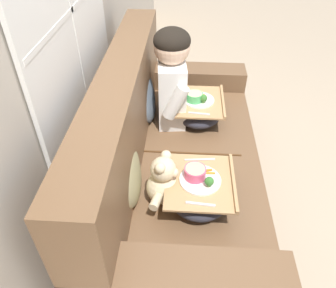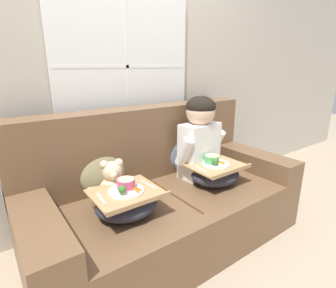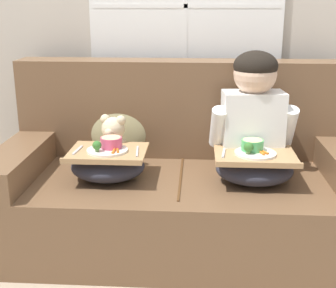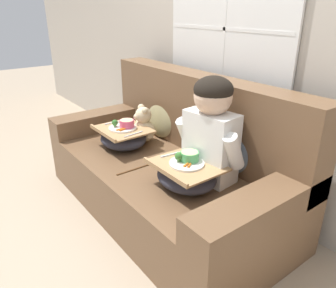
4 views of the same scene
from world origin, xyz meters
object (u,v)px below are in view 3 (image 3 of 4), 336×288
(throw_pillow_behind_teddy, at_px, (119,126))
(child_figure, at_px, (253,106))
(couch, at_px, (181,181))
(teddy_bear, at_px, (114,145))
(throw_pillow_behind_child, at_px, (248,129))
(lap_tray_child, at_px, (254,167))
(lap_tray_teddy, at_px, (108,164))

(throw_pillow_behind_teddy, relative_size, child_figure, 0.58)
(couch, xyz_separation_m, teddy_bear, (-0.39, 0.01, 0.20))
(throw_pillow_behind_teddy, relative_size, teddy_bear, 1.18)
(throw_pillow_behind_child, height_order, throw_pillow_behind_teddy, throw_pillow_behind_child)
(couch, bearing_deg, throw_pillow_behind_child, 27.56)
(throw_pillow_behind_teddy, xyz_separation_m, teddy_bear, (-0.00, -0.19, -0.06))
(lap_tray_child, bearing_deg, teddy_bear, 166.38)
(couch, distance_m, lap_tray_child, 0.45)
(teddy_bear, bearing_deg, lap_tray_child, -13.62)
(lap_tray_child, bearing_deg, couch, 155.52)
(throw_pillow_behind_child, height_order, child_figure, child_figure)
(teddy_bear, bearing_deg, throw_pillow_behind_child, 13.79)
(couch, relative_size, child_figure, 2.99)
(child_figure, distance_m, lap_tray_teddy, 0.85)
(throw_pillow_behind_child, bearing_deg, lap_tray_teddy, -153.96)
(teddy_bear, bearing_deg, throw_pillow_behind_teddy, 89.69)
(teddy_bear, bearing_deg, child_figure, 0.22)
(throw_pillow_behind_child, relative_size, throw_pillow_behind_teddy, 1.07)
(throw_pillow_behind_teddy, distance_m, lap_tray_child, 0.87)
(throw_pillow_behind_teddy, distance_m, child_figure, 0.82)
(couch, xyz_separation_m, throw_pillow_behind_child, (0.39, 0.20, 0.26))
(throw_pillow_behind_teddy, xyz_separation_m, child_figure, (0.77, -0.19, 0.18))
(couch, height_order, throw_pillow_behind_child, couch)
(throw_pillow_behind_child, xyz_separation_m, lap_tray_teddy, (-0.77, -0.38, -0.10))
(teddy_bear, relative_size, lap_tray_teddy, 0.81)
(couch, relative_size, throw_pillow_behind_child, 4.80)
(lap_tray_child, bearing_deg, child_figure, 89.71)
(child_figure, bearing_deg, lap_tray_child, -90.29)
(throw_pillow_behind_child, xyz_separation_m, teddy_bear, (-0.78, -0.19, -0.06))
(throw_pillow_behind_teddy, distance_m, teddy_bear, 0.20)
(couch, bearing_deg, lap_tray_child, -24.48)
(couch, xyz_separation_m, lap_tray_teddy, (-0.39, -0.18, 0.16))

